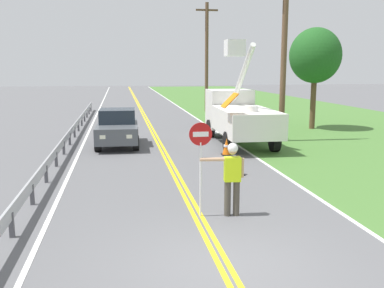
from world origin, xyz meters
The scene contains 16 objects.
ground_plane centered at (0.00, 0.00, 0.00)m, with size 160.00×160.00×0.00m, color #5B5B5E.
grass_verge_right centered at (11.60, 20.00, 0.00)m, with size 16.00×110.00×0.01m, color #477533.
centerline_yellow_left centered at (-0.09, 20.00, 0.01)m, with size 0.11×110.00×0.01m, color yellow.
centerline_yellow_right centered at (0.09, 20.00, 0.01)m, with size 0.11×110.00×0.01m, color yellow.
edge_line_right centered at (3.60, 20.00, 0.01)m, with size 0.12×110.00×0.01m, color silver.
edge_line_left centered at (-3.60, 20.00, 0.01)m, with size 0.12×110.00×0.01m, color silver.
flagger_worker centered at (0.83, 2.68, 1.05)m, with size 1.08×0.28×1.83m.
stop_sign_paddle centered at (0.06, 2.76, 1.71)m, with size 0.56×0.04×2.33m.
utility_bucket_truck centered at (3.83, 13.01, 1.40)m, with size 2.83×6.87×4.96m.
oncoming_sedan_nearest centered at (-1.95, 12.99, 0.83)m, with size 2.02×4.16×1.70m.
utility_pole_near centered at (6.06, 12.99, 4.36)m, with size 1.80×0.28×8.36m.
utility_pole_mid centered at (5.33, 28.17, 4.56)m, with size 1.80×0.28×8.76m.
traffic_cone_lead centered at (2.11, 6.65, 0.34)m, with size 0.40×0.40×0.70m.
traffic_cone_mid centered at (2.54, 10.03, 0.34)m, with size 0.40×0.40×0.70m.
guardrail_left_shoulder centered at (-4.20, 14.68, 0.52)m, with size 0.10×32.00×0.71m.
roadside_tree_verge centered at (9.50, 16.87, 4.27)m, with size 3.00×3.00×5.90m.
Camera 1 is at (-1.83, -7.28, 3.63)m, focal length 40.50 mm.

